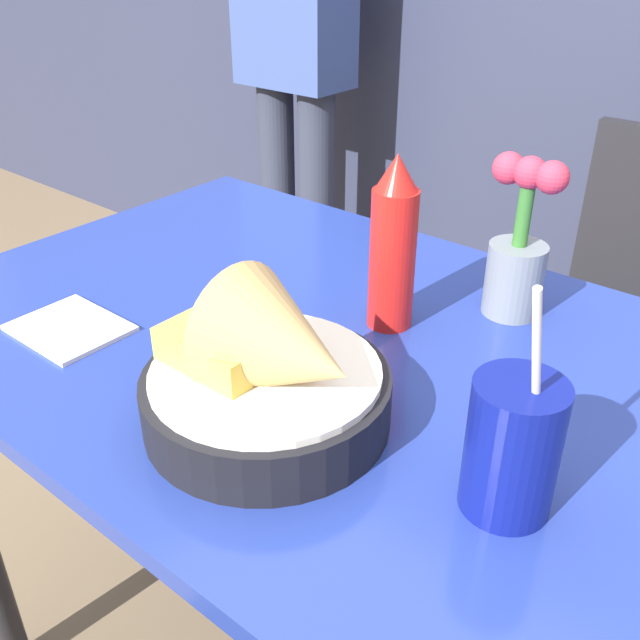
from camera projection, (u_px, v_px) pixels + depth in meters
The scene contains 7 objects.
dining_table at pixel (329, 414), 0.95m from camera, with size 1.12×0.73×0.77m.
food_basket at pixel (272, 377), 0.71m from camera, with size 0.26×0.26×0.17m.
ketchup_bottle at pixel (393, 246), 0.87m from camera, with size 0.06×0.06×0.22m.
drink_cup at pixel (512, 451), 0.61m from camera, with size 0.08×0.08×0.24m.
flower_vase at pixel (518, 251), 0.91m from camera, with size 0.10×0.08×0.21m.
napkin at pixel (70, 328), 0.91m from camera, with size 0.14×0.11×0.01m.
person_standing at pixel (294, 29), 1.98m from camera, with size 0.32×0.18×1.65m.
Camera 1 is at (0.48, -0.59, 1.23)m, focal length 40.00 mm.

